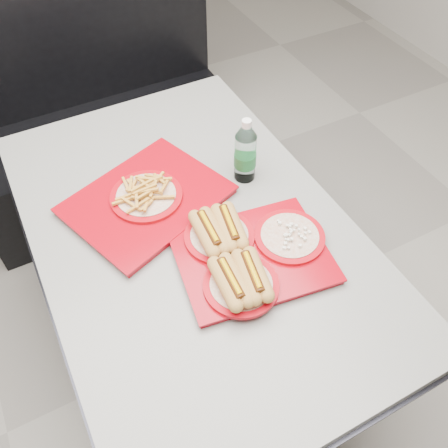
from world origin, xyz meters
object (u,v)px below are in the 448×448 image
tray_near (247,253)px  water_bottle (245,154)px  booth_bench (101,122)px  diner_table (194,259)px  tray_far (147,197)px

tray_near → water_bottle: (0.16, 0.31, 0.07)m
booth_bench → water_bottle: bearing=-75.6°
tray_near → diner_table: bearing=114.6°
diner_table → booth_bench: bearing=90.0°
tray_near → booth_bench: bearing=93.9°
water_bottle → diner_table: bearing=-155.1°
diner_table → water_bottle: 0.38m
tray_far → water_bottle: water_bottle is taller
diner_table → water_bottle: (0.25, 0.12, 0.26)m
diner_table → tray_near: bearing=-65.4°
tray_near → water_bottle: water_bottle is taller
booth_bench → diner_table: bearing=-90.0°
booth_bench → tray_far: (-0.08, -0.94, 0.37)m
tray_near → water_bottle: bearing=61.7°
diner_table → water_bottle: water_bottle is taller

